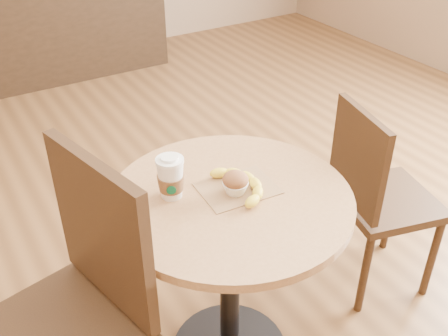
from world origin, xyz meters
The scene contains 8 objects.
cafe_table centered at (-0.03, 0.04, 0.56)m, with size 0.77×0.77×0.75m.
chair_left centered at (-0.58, 0.00, 0.56)m, with size 0.54×0.54×1.02m.
chair_right centered at (0.68, 0.07, 0.47)m, with size 0.46×0.46×0.85m.
service_counter centered at (0.00, 3.18, 0.52)m, with size 2.30×0.65×1.04m.
kraft_bag centered at (0.01, 0.06, 0.75)m, with size 0.24×0.18×0.00m, color olive.
coffee_cup centered at (-0.19, 0.13, 0.81)m, with size 0.09×0.09×0.14m.
muffin centered at (-0.01, 0.04, 0.79)m, with size 0.08×0.08×0.07m.
banana centered at (0.02, 0.05, 0.77)m, with size 0.13×0.25×0.03m, color yellow, non-canonical shape.
Camera 1 is at (-0.74, -1.09, 1.71)m, focal length 42.00 mm.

